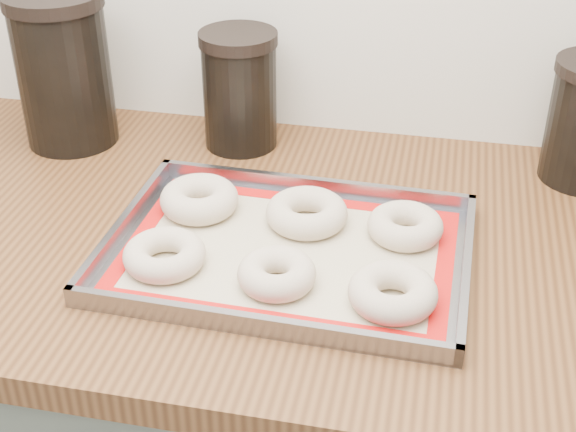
% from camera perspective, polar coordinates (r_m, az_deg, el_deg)
% --- Properties ---
extents(countertop, '(3.06, 0.68, 0.04)m').
position_cam_1_polar(countertop, '(1.09, 1.63, -2.09)').
color(countertop, brown).
rests_on(countertop, cabinet).
extents(baking_tray, '(0.47, 0.34, 0.03)m').
position_cam_1_polar(baking_tray, '(1.03, -0.00, -2.50)').
color(baking_tray, gray).
rests_on(baking_tray, countertop).
extents(baking_mat, '(0.43, 0.30, 0.00)m').
position_cam_1_polar(baking_mat, '(1.03, 0.00, -2.59)').
color(baking_mat, '#C6B793').
rests_on(baking_mat, baking_tray).
extents(bagel_front_left, '(0.12, 0.12, 0.03)m').
position_cam_1_polar(bagel_front_left, '(1.01, -8.78, -2.75)').
color(bagel_front_left, beige).
rests_on(bagel_front_left, baking_mat).
extents(bagel_front_mid, '(0.10, 0.10, 0.03)m').
position_cam_1_polar(bagel_front_mid, '(0.97, -0.80, -4.12)').
color(bagel_front_mid, beige).
rests_on(bagel_front_mid, baking_mat).
extents(bagel_front_right, '(0.13, 0.13, 0.04)m').
position_cam_1_polar(bagel_front_right, '(0.94, 7.46, -5.40)').
color(bagel_front_right, beige).
rests_on(bagel_front_right, baking_mat).
extents(bagel_back_left, '(0.13, 0.13, 0.04)m').
position_cam_1_polar(bagel_back_left, '(1.12, -6.33, 1.20)').
color(bagel_back_left, beige).
rests_on(bagel_back_left, baking_mat).
extents(bagel_back_mid, '(0.11, 0.11, 0.04)m').
position_cam_1_polar(bagel_back_mid, '(1.08, 1.34, 0.23)').
color(bagel_back_mid, beige).
rests_on(bagel_back_mid, baking_mat).
extents(bagel_back_right, '(0.12, 0.12, 0.03)m').
position_cam_1_polar(bagel_back_right, '(1.07, 8.33, -0.70)').
color(bagel_back_right, beige).
rests_on(bagel_back_right, baking_mat).
extents(canister_left, '(0.15, 0.15, 0.24)m').
position_cam_1_polar(canister_left, '(1.32, -15.67, 10.00)').
color(canister_left, black).
rests_on(canister_left, countertop).
extents(canister_mid, '(0.12, 0.12, 0.19)m').
position_cam_1_polar(canister_mid, '(1.27, -3.46, 8.97)').
color(canister_mid, black).
rests_on(canister_mid, countertop).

